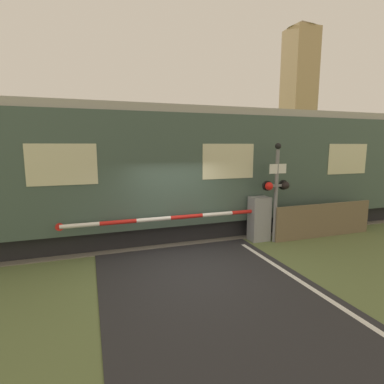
% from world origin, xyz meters
% --- Properties ---
extents(ground_plane, '(80.00, 80.00, 0.00)m').
position_xyz_m(ground_plane, '(0.00, 0.00, 0.00)').
color(ground_plane, '#5B6B3D').
extents(track_bed, '(36.00, 3.20, 0.13)m').
position_xyz_m(track_bed, '(0.00, 3.10, 0.02)').
color(track_bed, '#666056').
rests_on(track_bed, ground_plane).
extents(train, '(16.75, 3.10, 4.10)m').
position_xyz_m(train, '(1.72, 3.10, 2.10)').
color(train, black).
rests_on(train, ground_plane).
extents(crossing_barrier, '(6.10, 0.44, 1.38)m').
position_xyz_m(crossing_barrier, '(2.21, 1.27, 0.73)').
color(crossing_barrier, gray).
rests_on(crossing_barrier, ground_plane).
extents(signal_post, '(0.88, 0.26, 3.02)m').
position_xyz_m(signal_post, '(3.05, 0.98, 1.72)').
color(signal_post, gray).
rests_on(signal_post, ground_plane).
extents(distant_building, '(3.15, 3.15, 15.83)m').
position_xyz_m(distant_building, '(19.66, 21.42, 7.99)').
color(distant_building, tan).
rests_on(distant_building, ground_plane).
extents(roadside_fence, '(3.66, 0.06, 1.10)m').
position_xyz_m(roadside_fence, '(4.86, 0.89, 0.55)').
color(roadside_fence, '#726047').
rests_on(roadside_fence, ground_plane).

